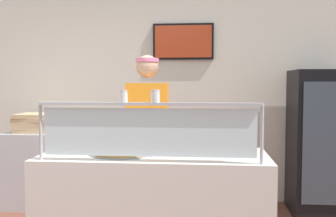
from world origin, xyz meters
name	(u,v)px	position (x,y,z in m)	size (l,w,h in m)	color
shop_rear_unit	(175,94)	(0.88, 2.45, 1.36)	(6.15, 0.13, 2.70)	silver
serving_counter	(154,214)	(0.88, 0.38, 0.47)	(1.75, 0.75, 0.95)	silver
sneeze_guard	(148,124)	(0.88, 0.06, 1.22)	(1.57, 0.06, 0.42)	#B2B5BC
pizza_tray	(123,152)	(0.63, 0.36, 0.97)	(0.52, 0.52, 0.04)	#9EA0A8
pizza_server	(119,149)	(0.61, 0.34, 0.99)	(0.07, 0.28, 0.01)	#ADAFB7
parmesan_shaker	(123,97)	(0.70, 0.06, 1.40)	(0.06, 0.06, 0.08)	white
pepper_flake_shaker	(155,97)	(0.92, 0.06, 1.40)	(0.06, 0.06, 0.09)	white
worker_figure	(148,136)	(0.73, 1.03, 1.01)	(0.41, 0.50, 1.76)	#23232D
drink_fridge	(319,142)	(2.56, 2.00, 0.82)	(0.63, 0.67, 1.65)	black
prep_shelf	(37,169)	(-0.78, 1.96, 0.45)	(0.70, 0.55, 0.91)	#B7BABF
pizza_box_stack	(36,123)	(-0.78, 1.96, 1.02)	(0.46, 0.44, 0.22)	tan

